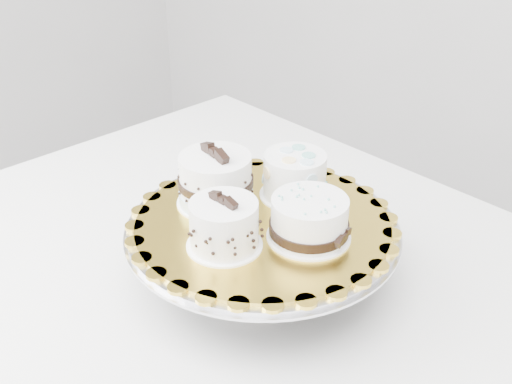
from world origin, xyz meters
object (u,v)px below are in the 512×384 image
Objects in this scene: cake_stand at (263,243)px; cake_board at (263,222)px; cake_swirl at (224,226)px; cake_dots at (295,175)px; table at (286,310)px; cake_ribbon at (310,220)px; cake_banded at (216,182)px.

cake_stand is 1.09× the size of cake_board.
cake_board is at bearing 96.16° from cake_swirl.
cake_board is at bearing 90.00° from cake_stand.
table is at bearing -73.54° from cake_dots.
cake_ribbon is (0.06, -0.04, 0.21)m from table.
cake_board is at bearing -105.89° from table.
cake_swirl reaches higher than cake_board.
cake_board is 0.09m from cake_banded.
cake_ribbon is at bearing 55.62° from cake_swirl.
cake_ribbon is (0.08, 0.08, -0.00)m from cake_swirl.
cake_stand is 2.90× the size of cake_banded.
cake_stand is at bearing -96.20° from cake_dots.
cake_banded is at bearing 144.13° from cake_swirl.
cake_swirl is 0.17m from cake_dots.
cake_ribbon is (0.08, 0.00, 0.03)m from cake_board.
cake_swirl is at bearing -94.07° from cake_stand.
cake_banded is (-0.11, -0.04, 0.22)m from table.
cake_swirl is at bearing -25.91° from cake_banded.
cake_swirl is 0.87× the size of cake_ribbon.
cake_board is 0.10m from cake_dots.
cake_swirl is at bearing -94.07° from cake_board.
cake_board reaches higher than cake_stand.
cake_banded is (-0.09, 0.00, 0.08)m from cake_stand.
cake_banded is (-0.08, 0.08, 0.00)m from cake_swirl.
cake_banded reaches higher than cake_ribbon.
cake_banded is at bearing 179.41° from cake_stand.
cake_board is 3.15× the size of cake_dots.
table is 0.22m from cake_ribbon.
cake_dots reaches higher than cake_board.
cake_stand is 0.11m from cake_swirl.
cake_swirl is at bearing -90.58° from table.
cake_swirl reaches higher than cake_dots.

